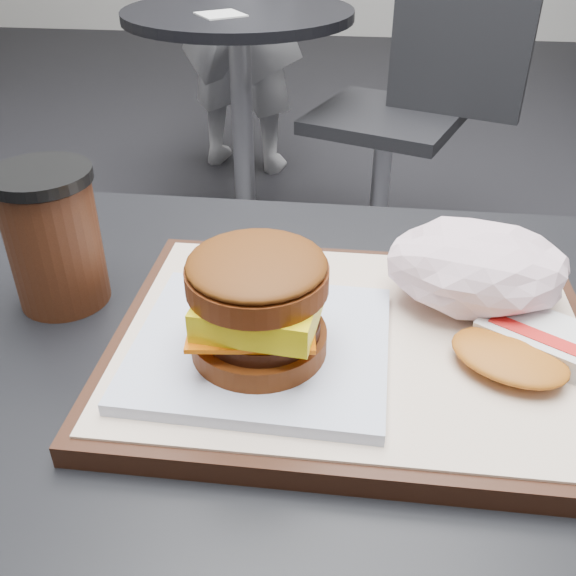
% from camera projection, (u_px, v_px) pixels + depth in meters
% --- Properties ---
extents(customer_table, '(0.80, 0.60, 0.77)m').
position_uv_depth(customer_table, '(290.00, 520.00, 0.60)').
color(customer_table, '#A5A5AA').
rests_on(customer_table, ground).
extents(serving_tray, '(0.38, 0.28, 0.02)m').
position_uv_depth(serving_tray, '(353.00, 345.00, 0.51)').
color(serving_tray, black).
rests_on(serving_tray, customer_table).
extents(breakfast_sandwich, '(0.19, 0.18, 0.09)m').
position_uv_depth(breakfast_sandwich, '(259.00, 314.00, 0.46)').
color(breakfast_sandwich, white).
rests_on(breakfast_sandwich, serving_tray).
extents(hash_brown, '(0.14, 0.13, 0.02)m').
position_uv_depth(hash_brown, '(528.00, 346.00, 0.48)').
color(hash_brown, silver).
rests_on(hash_brown, serving_tray).
extents(crumpled_wrapper, '(0.15, 0.12, 0.07)m').
position_uv_depth(crumpled_wrapper, '(478.00, 267.00, 0.53)').
color(crumpled_wrapper, white).
rests_on(crumpled_wrapper, serving_tray).
extents(coffee_cup, '(0.08, 0.08, 0.12)m').
position_uv_depth(coffee_cup, '(54.00, 238.00, 0.55)').
color(coffee_cup, '#3E1C0F').
rests_on(coffee_cup, customer_table).
extents(neighbor_table, '(0.70, 0.70, 0.75)m').
position_uv_depth(neighbor_table, '(241.00, 76.00, 2.03)').
color(neighbor_table, black).
rests_on(neighbor_table, ground).
extents(napkin, '(0.17, 0.17, 0.00)m').
position_uv_depth(napkin, '(221.00, 14.00, 1.83)').
color(napkin, white).
rests_on(napkin, neighbor_table).
extents(neighbor_chair, '(0.65, 0.54, 0.88)m').
position_uv_depth(neighbor_chair, '(410.00, 103.00, 1.93)').
color(neighbor_chair, '#B2B2B7').
rests_on(neighbor_chair, ground).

